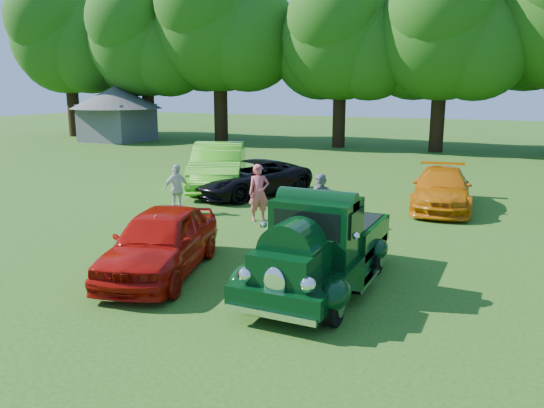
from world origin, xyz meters
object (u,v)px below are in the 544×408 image
at_px(back_car_lime, 219,166).
at_px(spectator_white, 177,189).
at_px(spectator_pink, 259,193).
at_px(gazebo, 117,107).
at_px(spectator_grey, 321,201).
at_px(hero_pickup, 320,248).
at_px(back_car_orange, 441,189).
at_px(red_convertible, 161,241).
at_px(back_car_black, 252,178).

relative_size(back_car_lime, spectator_white, 3.48).
bearing_deg(spectator_pink, gazebo, 100.39).
distance_m(spectator_grey, gazebo, 27.16).
relative_size(hero_pickup, back_car_orange, 1.05).
bearing_deg(back_car_lime, spectator_white, -102.88).
xyz_separation_m(hero_pickup, red_convertible, (-3.20, -0.65, -0.09)).
relative_size(hero_pickup, back_car_black, 1.01).
bearing_deg(spectator_pink, hero_pickup, -90.10).
bearing_deg(back_car_orange, gazebo, 144.86).
distance_m(red_convertible, back_car_black, 8.19).
relative_size(spectator_pink, gazebo, 0.25).
bearing_deg(hero_pickup, gazebo, 137.68).
xyz_separation_m(red_convertible, spectator_grey, (1.71, 4.83, 0.06)).
bearing_deg(back_car_orange, hero_pickup, -105.18).
bearing_deg(red_convertible, hero_pickup, -4.39).
bearing_deg(spectator_white, red_convertible, -124.17).
xyz_separation_m(back_car_lime, spectator_grey, (5.40, -3.72, -0.12)).
height_order(back_car_lime, back_car_orange, back_car_lime).
distance_m(back_car_lime, spectator_grey, 6.56).
distance_m(hero_pickup, spectator_pink, 5.30).
relative_size(back_car_lime, gazebo, 0.81).
bearing_deg(spectator_white, spectator_grey, -62.11).
distance_m(spectator_grey, spectator_white, 4.51).
bearing_deg(back_car_orange, red_convertible, -123.67).
distance_m(hero_pickup, spectator_grey, 4.43).
bearing_deg(red_convertible, back_car_lime, 97.45).
bearing_deg(back_car_black, spectator_white, -80.07).
relative_size(hero_pickup, back_car_lime, 0.86).
xyz_separation_m(back_car_orange, spectator_pink, (-4.48, -3.90, 0.19)).
bearing_deg(back_car_lime, gazebo, 115.40).
bearing_deg(spectator_grey, red_convertible, -88.71).
relative_size(back_car_black, spectator_pink, 2.75).
xyz_separation_m(red_convertible, gazebo, (-19.68, 21.48, 1.73)).
bearing_deg(hero_pickup, red_convertible, -168.46).
height_order(back_car_orange, gazebo, gazebo).
distance_m(back_car_black, spectator_white, 3.49).
bearing_deg(spectator_grey, spectator_white, -155.61).
height_order(hero_pickup, back_car_black, hero_pickup).
relative_size(back_car_black, spectator_white, 2.99).
relative_size(red_convertible, back_car_orange, 0.93).
bearing_deg(hero_pickup, back_car_lime, 131.12).
bearing_deg(back_car_orange, spectator_pink, -146.06).
bearing_deg(red_convertible, spectator_white, 105.62).
distance_m(back_car_lime, spectator_white, 4.11).
xyz_separation_m(back_car_black, back_car_orange, (6.34, 0.73, 0.00)).
relative_size(back_car_lime, spectator_pink, 3.20).
bearing_deg(back_car_black, back_car_orange, 29.60).
bearing_deg(red_convertible, spectator_pink, 75.71).
relative_size(hero_pickup, spectator_white, 3.00).
xyz_separation_m(back_car_black, spectator_pink, (1.86, -3.17, 0.19)).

